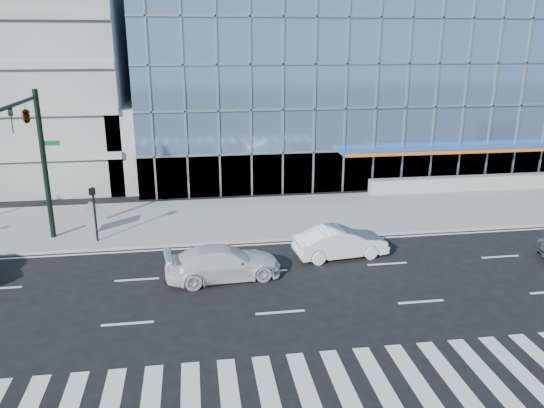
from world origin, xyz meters
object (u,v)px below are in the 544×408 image
(traffic_signal, at_px, (32,132))
(tilted_panel, at_px, (93,217))
(ped_signal_post, at_px, (94,206))
(white_sedan, at_px, (341,242))
(white_suv, at_px, (223,263))

(traffic_signal, bearing_deg, tilted_panel, 41.18)
(ped_signal_post, distance_m, tilted_panel, 1.87)
(traffic_signal, bearing_deg, white_sedan, -12.53)
(traffic_signal, distance_m, ped_signal_post, 4.75)
(ped_signal_post, xyz_separation_m, tilted_panel, (-0.38, 1.48, -1.08))
(traffic_signal, distance_m, white_sedan, 16.24)
(traffic_signal, xyz_separation_m, white_suv, (8.96, -4.98, -5.40))
(traffic_signal, bearing_deg, white_suv, -29.06)
(white_sedan, xyz_separation_m, tilted_panel, (-12.84, 5.18, 0.29))
(white_sedan, bearing_deg, white_suv, 98.89)
(tilted_panel, bearing_deg, white_suv, -50.99)
(ped_signal_post, height_order, white_sedan, ped_signal_post)
(ped_signal_post, relative_size, tilted_panel, 2.31)
(white_suv, height_order, tilted_panel, tilted_panel)
(traffic_signal, distance_m, white_suv, 11.58)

